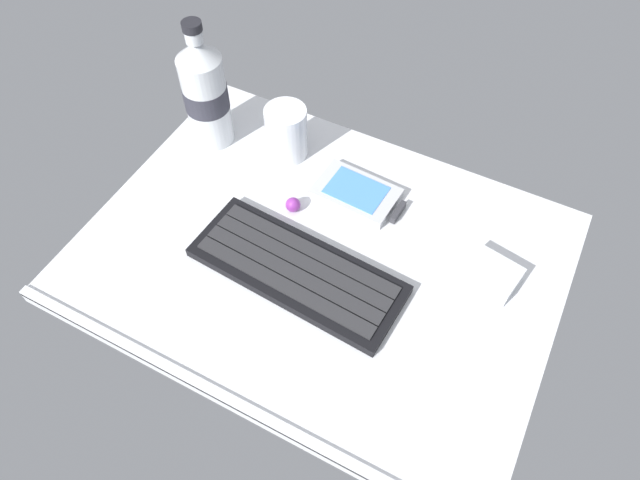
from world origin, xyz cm
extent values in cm
cube|color=silver|center=(0.00, 0.00, -1.00)|extent=(64.00, 48.00, 2.00)
cube|color=silver|center=(0.00, -23.40, 0.40)|extent=(64.00, 1.20, 0.80)
cube|color=black|center=(-1.16, -4.40, 0.70)|extent=(29.70, 13.00, 1.40)
cube|color=#28282B|center=(-0.93, -1.11, 1.55)|extent=(26.75, 3.86, 0.30)
cube|color=#28282B|center=(-1.08, -3.30, 1.55)|extent=(26.75, 3.86, 0.30)
cube|color=#28282B|center=(-1.24, -5.50, 1.55)|extent=(26.75, 3.86, 0.30)
cube|color=#28282B|center=(-1.39, -7.69, 1.55)|extent=(26.75, 3.86, 0.30)
cube|color=#B7BABF|center=(0.50, 11.50, 0.70)|extent=(12.48, 8.38, 1.40)
cube|color=#4C8CEA|center=(0.50, 11.50, 1.45)|extent=(8.77, 6.47, 0.10)
cube|color=#333338|center=(6.89, 11.08, 0.70)|extent=(1.05, 3.84, 1.12)
cylinder|color=silver|center=(-13.41, 14.72, 4.25)|extent=(6.40, 6.40, 8.50)
cylinder|color=orange|center=(-13.41, 14.72, 3.26)|extent=(5.50, 5.50, 6.12)
cylinder|color=silver|center=(-25.54, 12.21, 7.50)|extent=(6.60, 6.60, 15.00)
cone|color=silver|center=(-25.54, 12.21, 16.40)|extent=(6.60, 6.60, 2.80)
cylinder|color=silver|center=(-25.54, 12.21, 18.70)|extent=(2.51, 2.51, 1.80)
cylinder|color=black|center=(-25.54, 12.21, 20.20)|extent=(2.77, 2.77, 1.20)
cylinder|color=#2D2D38|center=(-25.54, 12.21, 8.25)|extent=(6.73, 6.73, 3.80)
cube|color=silver|center=(22.01, 6.58, 1.20)|extent=(7.91, 6.79, 2.40)
sphere|color=purple|center=(-7.00, 5.00, 1.10)|extent=(2.20, 2.20, 2.20)
camera|label=1|loc=(20.88, -40.18, 65.72)|focal=32.48mm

